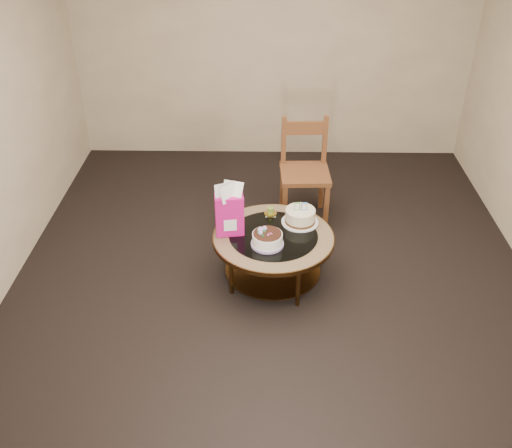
{
  "coord_description": "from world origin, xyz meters",
  "views": [
    {
      "loc": [
        -0.07,
        -3.9,
        3.14
      ],
      "look_at": [
        -0.15,
        0.02,
        0.55
      ],
      "focal_mm": 40.0,
      "sensor_mm": 36.0,
      "label": 1
    }
  ],
  "objects_px": {
    "cream_cake": "(300,216)",
    "coffee_table": "(273,243)",
    "decorated_cake": "(267,240)",
    "dining_chair": "(305,171)",
    "gift_bag": "(229,210)"
  },
  "relations": [
    {
      "from": "coffee_table",
      "to": "decorated_cake",
      "type": "bearing_deg",
      "value": -110.3
    },
    {
      "from": "coffee_table",
      "to": "cream_cake",
      "type": "xyz_separation_m",
      "value": [
        0.23,
        0.19,
        0.14
      ]
    },
    {
      "from": "decorated_cake",
      "to": "cream_cake",
      "type": "distance_m",
      "value": 0.44
    },
    {
      "from": "decorated_cake",
      "to": "dining_chair",
      "type": "height_order",
      "value": "dining_chair"
    },
    {
      "from": "cream_cake",
      "to": "coffee_table",
      "type": "bearing_deg",
      "value": -142.64
    },
    {
      "from": "decorated_cake",
      "to": "dining_chair",
      "type": "bearing_deg",
      "value": 72.84
    },
    {
      "from": "decorated_cake",
      "to": "dining_chair",
      "type": "distance_m",
      "value": 1.23
    },
    {
      "from": "decorated_cake",
      "to": "gift_bag",
      "type": "distance_m",
      "value": 0.4
    },
    {
      "from": "coffee_table",
      "to": "decorated_cake",
      "type": "xyz_separation_m",
      "value": [
        -0.05,
        -0.14,
        0.13
      ]
    },
    {
      "from": "gift_bag",
      "to": "decorated_cake",
      "type": "bearing_deg",
      "value": -36.51
    },
    {
      "from": "dining_chair",
      "to": "coffee_table",
      "type": "bearing_deg",
      "value": -108.8
    },
    {
      "from": "cream_cake",
      "to": "gift_bag",
      "type": "distance_m",
      "value": 0.64
    },
    {
      "from": "cream_cake",
      "to": "dining_chair",
      "type": "relative_size",
      "value": 0.31
    },
    {
      "from": "gift_bag",
      "to": "dining_chair",
      "type": "bearing_deg",
      "value": 48.28
    },
    {
      "from": "decorated_cake",
      "to": "gift_bag",
      "type": "height_order",
      "value": "gift_bag"
    }
  ]
}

